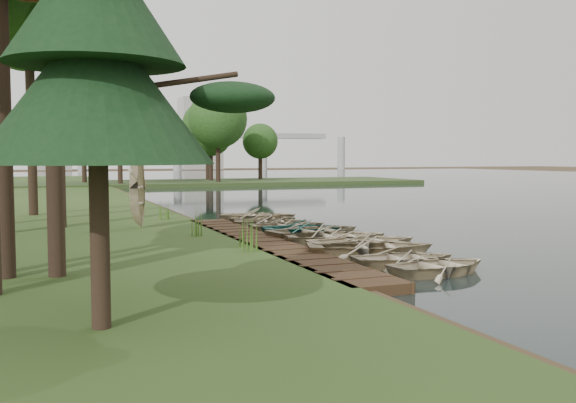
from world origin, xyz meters
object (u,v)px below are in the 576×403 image
object	(u,v)px
rowboat_0	(440,263)
boardwalk	(265,246)
rowboat_1	(404,256)
stored_rowboat	(140,221)
pine_tree	(96,38)
rowboat_2	(371,245)

from	to	relation	value
rowboat_0	boardwalk	bearing A→B (deg)	17.63
boardwalk	rowboat_1	xyz separation A→B (m)	(2.50, -4.79, 0.21)
stored_rowboat	rowboat_0	bearing A→B (deg)	-131.93
rowboat_0	pine_tree	xyz separation A→B (m)	(-8.92, -3.21, 4.71)
rowboat_1	pine_tree	xyz separation A→B (m)	(-8.66, -4.58, 4.71)
rowboat_1	boardwalk	bearing A→B (deg)	34.67
rowboat_0	pine_tree	size ratio (longest dim) A/B	0.38
boardwalk	rowboat_0	size ratio (longest dim) A/B	5.38
rowboat_0	pine_tree	bearing A→B (deg)	103.34
stored_rowboat	pine_tree	distance (m)	15.92
rowboat_0	rowboat_1	bearing A→B (deg)	4.15
rowboat_0	rowboat_1	xyz separation A→B (m)	(-0.26, 1.37, 0.00)
boardwalk	rowboat_2	xyz separation A→B (m)	(2.38, -3.04, 0.31)
rowboat_0	rowboat_2	bearing A→B (deg)	0.29
boardwalk	rowboat_1	world-z (taller)	rowboat_1
rowboat_2	stored_rowboat	xyz separation A→B (m)	(-5.70, 8.68, 0.14)
pine_tree	boardwalk	bearing A→B (deg)	56.66
rowboat_0	rowboat_2	world-z (taller)	rowboat_2
rowboat_2	pine_tree	distance (m)	11.59
boardwalk	rowboat_2	world-z (taller)	rowboat_2
rowboat_1	pine_tree	world-z (taller)	pine_tree
boardwalk	pine_tree	world-z (taller)	pine_tree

